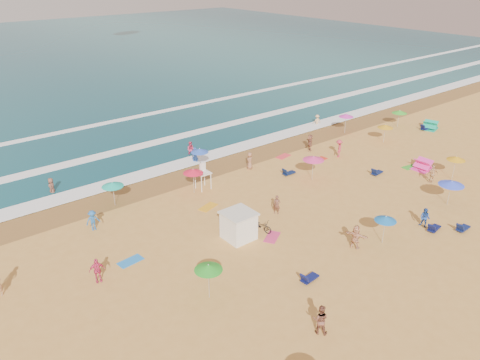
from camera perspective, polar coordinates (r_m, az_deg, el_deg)
ground at (r=35.76m, az=4.16°, el=-6.00°), size 220.00×220.00×0.00m
wet_sand at (r=44.63m, az=-6.72°, el=0.52°), size 220.00×220.00×0.00m
surf_foam at (r=51.76m, az=-11.98°, el=3.78°), size 200.00×18.70×0.05m
cabana at (r=34.11m, az=-0.16°, el=-5.64°), size 2.00×2.00×2.00m
cabana_roof at (r=33.58m, az=-0.17°, el=-4.08°), size 2.20×2.20×0.12m
bicycle at (r=35.23m, az=2.57°, el=-5.57°), size 1.15×1.94×0.96m
lifeguard_stand at (r=41.51m, az=-4.54°, el=0.25°), size 1.20×1.20×2.10m
beach_umbrellas at (r=38.68m, az=4.22°, el=0.05°), size 53.80×27.70×0.81m
loungers at (r=36.36m, az=14.32°, el=-5.92°), size 54.26×21.69×0.34m
towels at (r=36.21m, az=8.36°, el=-5.78°), size 47.79×25.90×0.03m
popup_tents at (r=55.09m, az=21.86°, el=4.35°), size 13.74×8.06×1.20m
beachgoers at (r=40.02m, az=2.76°, el=-1.06°), size 40.28×27.37×2.11m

